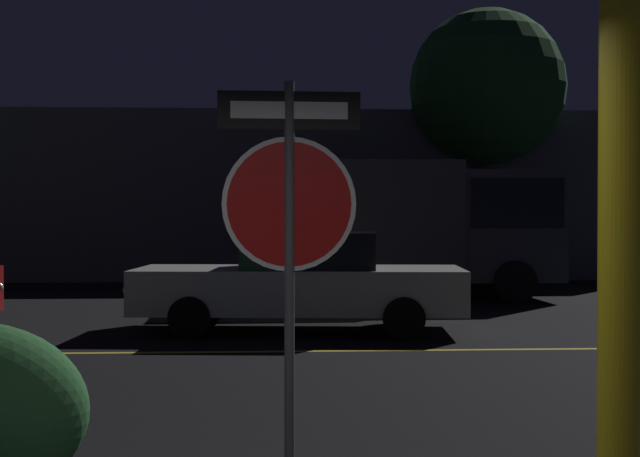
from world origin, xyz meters
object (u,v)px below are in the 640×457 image
(delivery_truck, at_px, (427,222))
(passing_car_2, at_px, (301,282))
(yellow_pole_right, at_px, (619,325))
(stop_sign, at_px, (289,212))
(tree_1, at_px, (487,88))

(delivery_truck, bearing_deg, passing_car_2, -31.20)
(passing_car_2, bearing_deg, yellow_pole_right, -170.38)
(stop_sign, distance_m, passing_car_2, 8.26)
(stop_sign, relative_size, delivery_truck, 0.46)
(yellow_pole_right, relative_size, delivery_truck, 0.49)
(stop_sign, relative_size, yellow_pole_right, 0.94)
(yellow_pole_right, xyz_separation_m, delivery_truck, (1.91, 14.95, 0.25))
(yellow_pole_right, bearing_deg, delivery_truck, 82.71)
(delivery_truck, distance_m, tree_1, 6.15)
(passing_car_2, relative_size, tree_1, 0.72)
(stop_sign, xyz_separation_m, tree_1, (5.47, 17.61, 3.24))
(stop_sign, height_order, tree_1, tree_1)
(stop_sign, bearing_deg, delivery_truck, 74.17)
(yellow_pole_right, relative_size, passing_car_2, 0.53)
(stop_sign, bearing_deg, yellow_pole_right, -59.65)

